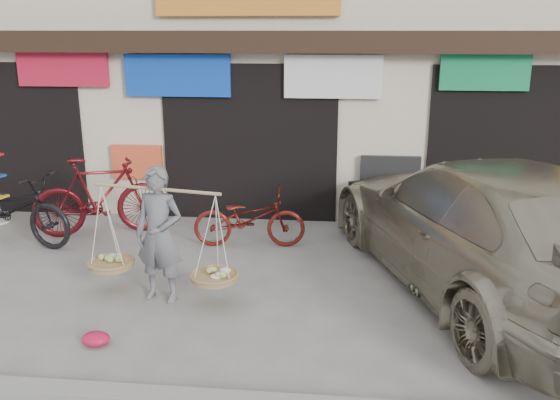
# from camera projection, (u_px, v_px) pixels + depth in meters

# --- Properties ---
(ground) EXTENTS (70.00, 70.00, 0.00)m
(ground) POSITION_uv_depth(u_px,v_px,m) (208.00, 306.00, 7.23)
(ground) COLOR gray
(ground) RESTS_ON ground
(kerb) EXTENTS (70.00, 0.25, 0.12)m
(kerb) POSITION_uv_depth(u_px,v_px,m) (159.00, 399.00, 5.30)
(kerb) COLOR gray
(kerb) RESTS_ON ground
(shophouse_block) EXTENTS (14.00, 6.32, 7.00)m
(shophouse_block) POSITION_uv_depth(u_px,v_px,m) (270.00, 19.00, 12.40)
(shophouse_block) COLOR beige
(shophouse_block) RESTS_ON ground
(street_vendor) EXTENTS (1.95, 0.83, 1.69)m
(street_vendor) POSITION_uv_depth(u_px,v_px,m) (160.00, 240.00, 7.20)
(street_vendor) COLOR slate
(street_vendor) RESTS_ON ground
(bike_0) EXTENTS (2.30, 1.26, 1.14)m
(bike_0) POSITION_uv_depth(u_px,v_px,m) (12.00, 208.00, 9.18)
(bike_0) COLOR black
(bike_0) RESTS_ON ground
(bike_1) EXTENTS (2.22, 1.29, 1.29)m
(bike_1) POSITION_uv_depth(u_px,v_px,m) (101.00, 196.00, 9.57)
(bike_1) COLOR #560E14
(bike_1) RESTS_ON ground
(bike_2) EXTENTS (1.76, 0.76, 0.90)m
(bike_2) POSITION_uv_depth(u_px,v_px,m) (249.00, 218.00, 9.09)
(bike_2) COLOR #5D160F
(bike_2) RESTS_ON ground
(suv) EXTENTS (4.14, 6.40, 1.72)m
(suv) POSITION_uv_depth(u_px,v_px,m) (485.00, 225.00, 7.47)
(suv) COLOR #A29B82
(suv) RESTS_ON ground
(red_bag) EXTENTS (0.31, 0.25, 0.14)m
(red_bag) POSITION_uv_depth(u_px,v_px,m) (96.00, 339.00, 6.31)
(red_bag) COLOR red
(red_bag) RESTS_ON ground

